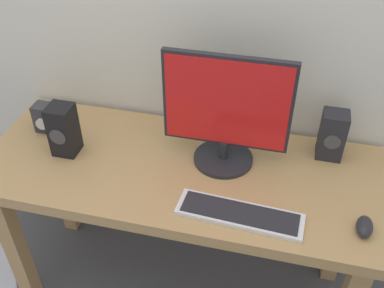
% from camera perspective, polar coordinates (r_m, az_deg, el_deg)
% --- Properties ---
extents(ground_plane, '(6.00, 6.00, 0.00)m').
position_cam_1_polar(ground_plane, '(2.27, -1.17, -17.48)').
color(ground_plane, '#4C4C51').
extents(desk, '(1.56, 0.63, 0.76)m').
position_cam_1_polar(desk, '(1.78, -1.43, -5.56)').
color(desk, tan).
rests_on(desk, ground_plane).
extents(monitor, '(0.47, 0.23, 0.44)m').
position_cam_1_polar(monitor, '(1.61, 4.42, 4.17)').
color(monitor, '#232328').
rests_on(monitor, desk).
extents(keyboard_primary, '(0.44, 0.14, 0.02)m').
position_cam_1_polar(keyboard_primary, '(1.52, 6.16, -8.99)').
color(keyboard_primary, silver).
rests_on(keyboard_primary, desk).
extents(mouse, '(0.06, 0.10, 0.04)m').
position_cam_1_polar(mouse, '(1.57, 21.35, -9.88)').
color(mouse, '#232328').
rests_on(mouse, desk).
extents(speaker_right, '(0.10, 0.09, 0.20)m').
position_cam_1_polar(speaker_right, '(1.78, 17.62, 1.11)').
color(speaker_right, '#232328').
rests_on(speaker_right, desk).
extents(speaker_left, '(0.09, 0.10, 0.21)m').
position_cam_1_polar(speaker_left, '(1.78, -16.24, 1.77)').
color(speaker_left, black).
rests_on(speaker_left, desk).
extents(audio_controller, '(0.09, 0.08, 0.12)m').
position_cam_1_polar(audio_controller, '(1.96, -18.31, 3.24)').
color(audio_controller, '#333338').
rests_on(audio_controller, desk).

